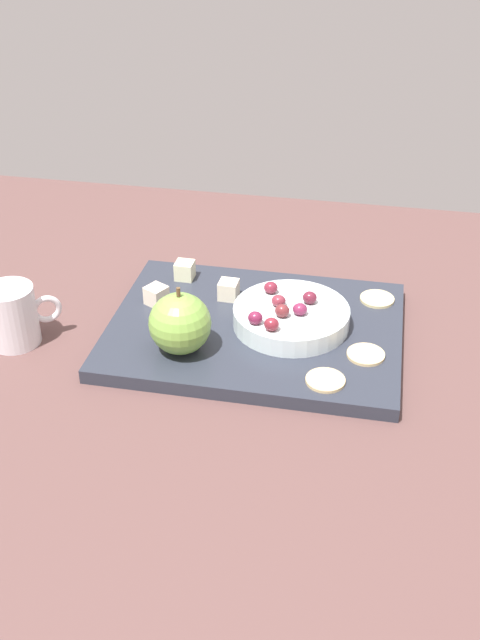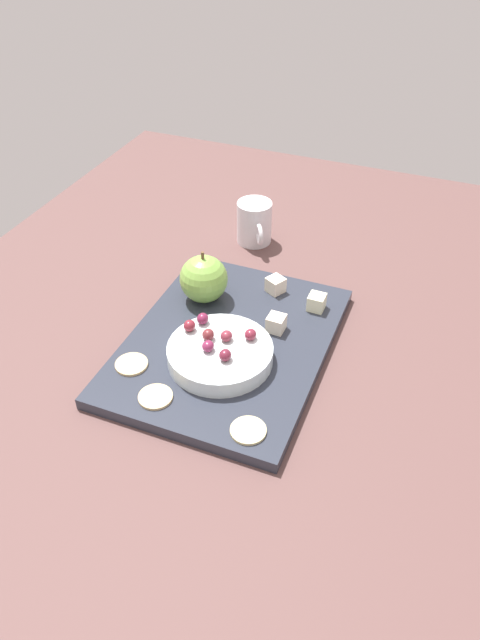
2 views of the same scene
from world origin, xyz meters
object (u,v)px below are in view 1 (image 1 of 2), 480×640
grape_2 (271,288)px  grape_5 (256,317)px  cracker_0 (377,299)px  grape_3 (282,311)px  apple_whole (180,324)px  grape_4 (279,301)px  serving_dish (291,317)px  cup (13,315)px  cheese_cube_2 (156,295)px  cheese_cube_1 (185,270)px  cheese_cube_0 (229,290)px  grape_0 (300,309)px  grape_6 (271,324)px  cracker_2 (366,355)px  grape_1 (310,298)px  cracker_1 (325,380)px  platter (255,330)px

grape_2 → grape_5: size_ratio=1.00×
cracker_0 → grape_3: bearing=-137.6°
grape_5 → apple_whole: bearing=-155.2°
grape_2 → grape_4: 3.55cm
serving_dish → cup: 36.41cm
serving_dish → grape_5: size_ratio=8.12×
cheese_cube_2 → cheese_cube_1: bearing=75.2°
cheese_cube_0 → grape_0: 12.82cm
cracker_0 → grape_6: 19.47cm
cracker_2 → grape_0: 10.28cm
cracker_2 → cup: (-45.66, -2.91, 2.00)cm
grape_1 → grape_3: size_ratio=1.00×
cracker_1 → cheese_cube_1: bearing=137.2°
cheese_cube_1 → grape_4: grape_4 is taller
grape_2 → grape_3: size_ratio=1.00×
apple_whole → grape_3: size_ratio=4.14×
cheese_cube_2 → cracker_1: size_ratio=0.55×
cracker_1 → grape_2: 17.77cm
cracker_2 → cracker_1: bearing=-125.2°
grape_4 → grape_6: (-0.14, -5.92, 0.09)cm
grape_5 → cheese_cube_2: bearing=157.7°
cracker_1 → grape_6: 10.11cm
cracker_2 → cheese_cube_0: bearing=152.0°
cheese_cube_1 → apple_whole: bearing=-76.8°
grape_0 → cracker_2: bearing=-23.9°
cracker_2 → grape_6: grape_6 is taller
grape_3 → cracker_0: bearing=42.4°
cheese_cube_1 → cheese_cube_0: bearing=-29.8°
cheese_cube_0 → cracker_2: cheese_cube_0 is taller
cracker_1 → cup: size_ratio=0.53×
cracker_1 → grape_0: bearing=113.8°
grape_2 → grape_5: bearing=-95.2°
platter → grape_6: bearing=-60.0°
grape_1 → cracker_1: bearing=-74.8°
cracker_2 → cup: 45.80cm
cheese_cube_0 → grape_5: grape_5 is taller
cheese_cube_2 → grape_1: grape_1 is taller
cheese_cube_0 → cracker_0: size_ratio=0.55×
cracker_1 → cracker_2: same height
cracker_1 → cracker_2: (4.43, 6.28, 0.00)cm
platter → cheese_cube_2: (-14.40, 2.55, 2.25)cm
cheese_cube_2 → grape_1: 21.33cm
grape_1 → grape_3: (-3.09, -3.99, 0.03)cm
grape_0 → grape_2: size_ratio=1.00×
cracker_1 → grape_0: 11.63cm
cheese_cube_2 → cup: (-16.41, -10.01, 0.89)cm
apple_whole → grape_5: 9.72cm
grape_3 → apple_whole: bearing=-152.8°
serving_dish → grape_3: (-0.93, -2.24, 2.18)cm
cracker_1 → grape_1: bearing=105.2°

